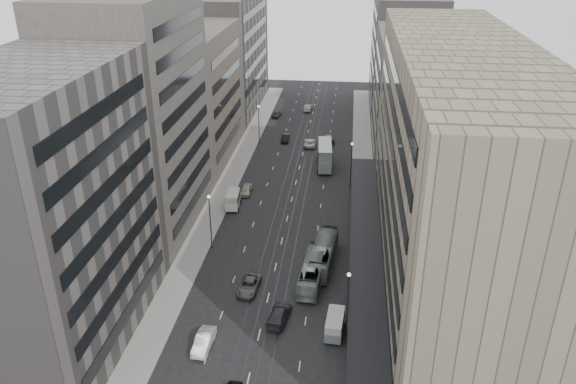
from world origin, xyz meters
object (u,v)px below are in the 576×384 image
at_px(bus_far, 323,254).
at_px(double_decker, 325,155).
at_px(bus_near, 313,270).
at_px(panel_van, 233,199).
at_px(sedan_1, 204,341).
at_px(vw_microbus, 335,324).
at_px(sedan_2, 249,286).

relative_size(bus_far, double_decker, 1.30).
xyz_separation_m(bus_near, panel_van, (-14.44, 19.38, -0.02)).
relative_size(double_decker, sedan_1, 1.87).
bearing_deg(bus_far, bus_near, 80.46).
distance_m(vw_microbus, sedan_1, 14.60).
distance_m(bus_near, vw_microbus, 10.74).
distance_m(double_decker, sedan_1, 53.11).
distance_m(bus_far, sedan_2, 11.52).
relative_size(vw_microbus, sedan_1, 0.96).
distance_m(bus_far, vw_microbus, 14.55).
distance_m(bus_far, panel_van, 21.76).
relative_size(double_decker, vw_microbus, 1.94).
bearing_deg(bus_near, vw_microbus, 111.79).
bearing_deg(bus_near, panel_van, -48.79).
bearing_deg(bus_far, vw_microbus, 103.56).
distance_m(bus_far, double_decker, 33.89).
height_order(vw_microbus, sedan_2, vw_microbus).
height_order(vw_microbus, panel_van, panel_van).
relative_size(bus_near, sedan_1, 2.32).
xyz_separation_m(vw_microbus, sedan_2, (-11.02, 7.18, -0.62)).
height_order(bus_far, panel_van, bus_far).
relative_size(bus_near, vw_microbus, 2.40).
relative_size(vw_microbus, panel_van, 1.02).
bearing_deg(sedan_1, bus_near, 54.89).
height_order(bus_near, sedan_2, bus_near).
relative_size(vw_microbus, sedan_2, 0.89).
xyz_separation_m(bus_far, vw_microbus, (2.09, -14.39, -0.27)).
height_order(bus_near, vw_microbus, bus_near).
bearing_deg(vw_microbus, bus_far, 102.63).
bearing_deg(double_decker, vw_microbus, -89.28).
bearing_deg(double_decker, sedan_1, -104.94).
bearing_deg(sedan_2, sedan_1, -101.10).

